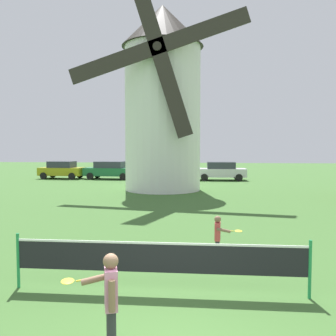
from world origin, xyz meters
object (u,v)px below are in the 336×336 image
(tennis_net, at_px, (158,258))
(player_near, at_px, (109,297))
(windmill, at_px, (163,96))
(player_far, at_px, (219,235))
(parked_car_blue, at_px, (167,170))
(parked_car_green, at_px, (110,170))
(parked_car_mustard, at_px, (62,170))
(parked_car_silver, at_px, (221,171))

(tennis_net, relative_size, player_near, 4.13)
(tennis_net, bearing_deg, windmill, 95.81)
(tennis_net, bearing_deg, player_far, 58.93)
(player_near, bearing_deg, parked_car_blue, 93.67)
(tennis_net, distance_m, player_near, 2.10)
(parked_car_green, bearing_deg, player_far, -68.94)
(parked_car_mustard, xyz_separation_m, parked_car_blue, (9.50, 0.11, 0.00))
(parked_car_mustard, relative_size, parked_car_green, 0.89)
(player_far, distance_m, parked_car_blue, 22.38)
(windmill, relative_size, player_far, 12.31)
(player_near, xyz_separation_m, parked_car_silver, (2.98, 25.92, 0.03))
(windmill, distance_m, parked_car_green, 10.78)
(parked_car_green, xyz_separation_m, parked_car_blue, (5.11, 0.13, -0.00))
(parked_car_green, bearing_deg, player_near, -75.43)
(parked_car_blue, distance_m, parked_car_silver, 4.67)
(player_near, distance_m, parked_car_green, 27.00)
(windmill, distance_m, parked_car_blue, 9.36)
(windmill, bearing_deg, tennis_net, -84.19)
(windmill, height_order, parked_car_mustard, windmill)
(parked_car_green, bearing_deg, parked_car_silver, -1.24)
(parked_car_blue, relative_size, parked_car_silver, 1.06)
(parked_car_mustard, relative_size, parked_car_blue, 0.90)
(windmill, distance_m, tennis_net, 17.51)
(player_far, bearing_deg, windmill, 101.47)
(windmill, distance_m, player_far, 15.77)
(player_far, distance_m, parked_car_mustard, 25.50)
(parked_car_green, bearing_deg, parked_car_mustard, 179.70)
(player_far, bearing_deg, parked_car_silver, 86.58)
(player_far, relative_size, parked_car_blue, 0.25)
(player_far, height_order, parked_car_mustard, parked_car_mustard)
(tennis_net, relative_size, parked_car_mustard, 1.41)
(tennis_net, xyz_separation_m, parked_car_green, (-7.22, 24.07, 0.12))
(player_near, height_order, player_far, player_near)
(tennis_net, relative_size, parked_car_blue, 1.27)
(windmill, distance_m, player_near, 19.40)
(windmill, relative_size, parked_car_green, 3.02)
(parked_car_mustard, distance_m, parked_car_silver, 14.16)
(parked_car_mustard, bearing_deg, parked_car_silver, -0.95)
(parked_car_blue, height_order, parked_car_silver, same)
(player_far, bearing_deg, player_near, -112.08)
(player_near, bearing_deg, parked_car_mustard, 113.16)
(tennis_net, height_order, player_near, player_near)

